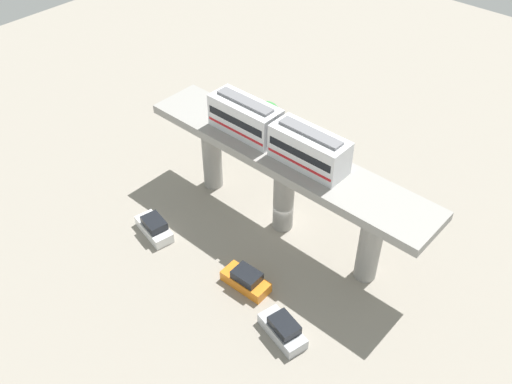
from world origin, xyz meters
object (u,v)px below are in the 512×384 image
at_px(train, 276,132).
at_px(parked_car_white, 154,227).
at_px(parked_car_orange, 246,280).
at_px(parked_car_silver, 283,330).
at_px(tree_near_viaduct, 266,116).

xyz_separation_m(train, parked_car_white, (8.65, -7.00, -9.28)).
relative_size(train, parked_car_orange, 3.18).
height_order(train, parked_car_white, train).
bearing_deg(parked_car_white, parked_car_orange, 107.37).
height_order(parked_car_silver, tree_near_viaduct, tree_near_viaduct).
distance_m(train, parked_car_orange, 12.52).
bearing_deg(parked_car_orange, parked_car_silver, 70.32).
bearing_deg(tree_near_viaduct, parked_car_silver, 43.84).
distance_m(parked_car_silver, parked_car_white, 15.93).
height_order(parked_car_orange, tree_near_viaduct, tree_near_viaduct).
bearing_deg(train, parked_car_silver, 43.49).
bearing_deg(parked_car_white, train, 152.93).
height_order(parked_car_orange, parked_car_silver, same).
relative_size(parked_car_orange, parked_car_silver, 0.94).
relative_size(train, tree_near_viaduct, 2.70).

